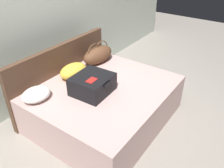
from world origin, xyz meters
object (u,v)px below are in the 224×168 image
at_px(duffel_bag, 98,55).
at_px(pillow_near_headboard, 36,94).
at_px(bed, 105,104).
at_px(hard_case_large, 92,84).
at_px(pillow_center_head, 73,71).

xyz_separation_m(duffel_bag, pillow_near_headboard, (-1.28, -0.02, -0.06)).
xyz_separation_m(bed, hard_case_large, (-0.18, 0.07, 0.40)).
relative_size(duffel_bag, pillow_near_headboard, 1.62).
relative_size(bed, hard_case_large, 3.61).
height_order(bed, pillow_near_headboard, pillow_near_headboard).
height_order(hard_case_large, pillow_center_head, hard_case_large).
relative_size(hard_case_large, pillow_center_head, 1.19).
height_order(bed, pillow_center_head, pillow_center_head).
relative_size(hard_case_large, pillow_near_headboard, 1.38).
bearing_deg(pillow_near_headboard, duffel_bag, 0.78).
bearing_deg(pillow_center_head, duffel_bag, 0.74).
xyz_separation_m(pillow_near_headboard, pillow_center_head, (0.69, 0.01, 0.03)).
distance_m(hard_case_large, duffel_bag, 0.89).
bearing_deg(pillow_near_headboard, hard_case_large, -41.04).
bearing_deg(duffel_bag, hard_case_large, -146.46).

